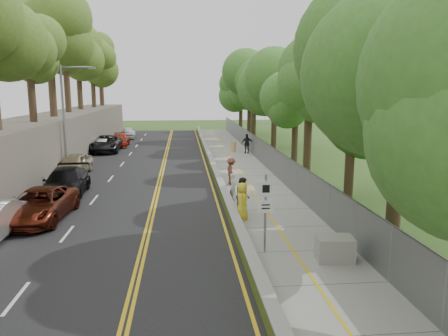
{
  "coord_description": "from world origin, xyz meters",
  "views": [
    {
      "loc": [
        -2.06,
        -18.92,
        6.34
      ],
      "look_at": [
        0.5,
        8.0,
        1.4
      ],
      "focal_mm": 35.0,
      "sensor_mm": 36.0,
      "label": 1
    }
  ],
  "objects": [
    {
      "name": "painter_0",
      "position": [
        0.75,
        1.33,
        0.97
      ],
      "size": [
        0.85,
        1.04,
        1.85
      ],
      "primitive_type": "imported",
      "rotation": [
        0.0,
        0.0,
        1.25
      ],
      "color": "yellow",
      "rests_on": "sidewalk"
    },
    {
      "name": "car_5",
      "position": [
        -10.35,
        25.5,
        0.73
      ],
      "size": [
        1.48,
        4.2,
        1.38
      ],
      "primitive_type": "imported",
      "rotation": [
        0.0,
        0.0,
        0.0
      ],
      "color": "silver",
      "rests_on": "road"
    },
    {
      "name": "car_7",
      "position": [
        -9.0,
        29.66,
        0.73
      ],
      "size": [
        1.98,
        4.76,
        1.37
      ],
      "primitive_type": "imported",
      "rotation": [
        0.0,
        0.0,
        0.01
      ],
      "color": "maroon",
      "rests_on": "road"
    },
    {
      "name": "streetlight",
      "position": [
        -10.46,
        14.0,
        4.64
      ],
      "size": [
        2.52,
        0.22,
        8.0
      ],
      "color": "gray",
      "rests_on": "ground"
    },
    {
      "name": "car_8",
      "position": [
        -9.0,
        37.61,
        0.77
      ],
      "size": [
        1.98,
        4.38,
        1.46
      ],
      "primitive_type": "imported",
      "rotation": [
        0.0,
        0.0,
        0.06
      ],
      "color": "silver",
      "rests_on": "road"
    },
    {
      "name": "trees_fenceside",
      "position": [
        7.0,
        15.0,
        7.0
      ],
      "size": [
        7.0,
        66.0,
        14.0
      ],
      "primitive_type": null,
      "color": "#4A8430",
      "rests_on": "ground"
    },
    {
      "name": "car_6",
      "position": [
        -9.74,
        25.63,
        0.86
      ],
      "size": [
        2.79,
        5.93,
        1.64
      ],
      "primitive_type": "imported",
      "rotation": [
        0.0,
        0.0,
        0.01
      ],
      "color": "black",
      "rests_on": "road"
    },
    {
      "name": "ground",
      "position": [
        0.0,
        0.0,
        0.0
      ],
      "size": [
        140.0,
        140.0,
        0.0
      ],
      "primitive_type": "plane",
      "color": "#33511E",
      "rests_on": "ground"
    },
    {
      "name": "rock_embankment",
      "position": [
        -13.5,
        15.0,
        2.0
      ],
      "size": [
        5.0,
        66.0,
        4.0
      ],
      "primitive_type": "cube",
      "color": "#595147",
      "rests_on": "ground"
    },
    {
      "name": "painter_3",
      "position": [
        1.09,
        9.25,
        0.94
      ],
      "size": [
        0.85,
        1.25,
        1.79
      ],
      "primitive_type": "imported",
      "rotation": [
        0.0,
        0.0,
        1.74
      ],
      "color": "brown",
      "rests_on": "sidewalk"
    },
    {
      "name": "person_far",
      "position": [
        4.2,
        23.07,
        1.02
      ],
      "size": [
        1.15,
        0.53,
        1.93
      ],
      "primitive_type": "imported",
      "rotation": [
        0.0,
        0.0,
        3.19
      ],
      "color": "black",
      "rests_on": "sidewalk"
    },
    {
      "name": "car_4",
      "position": [
        -10.11,
        13.75,
        0.82
      ],
      "size": [
        2.26,
        4.74,
        1.56
      ],
      "primitive_type": "imported",
      "rotation": [
        0.0,
        0.0,
        -0.09
      ],
      "color": "tan",
      "rests_on": "road"
    },
    {
      "name": "road",
      "position": [
        -5.4,
        15.0,
        0.02
      ],
      "size": [
        11.2,
        66.0,
        0.04
      ],
      "primitive_type": "cube",
      "color": "black",
      "rests_on": "ground"
    },
    {
      "name": "trees_embankment",
      "position": [
        -13.0,
        15.0,
        10.5
      ],
      "size": [
        6.4,
        66.0,
        13.0
      ],
      "primitive_type": null,
      "color": "#597F2A",
      "rests_on": "rock_embankment"
    },
    {
      "name": "chainlink_fence",
      "position": [
        4.65,
        15.0,
        1.0
      ],
      "size": [
        0.04,
        66.0,
        2.0
      ],
      "primitive_type": "cube",
      "color": "slate",
      "rests_on": "ground"
    },
    {
      "name": "construction_barrel",
      "position": [
        3.0,
        24.7,
        0.53
      ],
      "size": [
        0.59,
        0.59,
        0.97
      ],
      "primitive_type": "cylinder",
      "color": "orange",
      "rests_on": "sidewalk"
    },
    {
      "name": "painter_2",
      "position": [
        0.94,
        2.48,
        0.98
      ],
      "size": [
        0.88,
        1.03,
        1.86
      ],
      "primitive_type": "imported",
      "rotation": [
        0.0,
        0.0,
        1.36
      ],
      "color": "black",
      "rests_on": "sidewalk"
    },
    {
      "name": "painter_1",
      "position": [
        0.75,
        5.22,
        0.82
      ],
      "size": [
        0.41,
        0.59,
        1.54
      ],
      "primitive_type": "imported",
      "rotation": [
        0.0,
        0.0,
        1.65
      ],
      "color": "silver",
      "rests_on": "sidewalk"
    },
    {
      "name": "signpost",
      "position": [
        1.05,
        -3.02,
        1.96
      ],
      "size": [
        0.62,
        0.09,
        3.1
      ],
      "color": "gray",
      "rests_on": "sidewalk"
    },
    {
      "name": "car_3",
      "position": [
        -9.0,
        7.02,
        0.85
      ],
      "size": [
        2.55,
        5.7,
        1.62
      ],
      "primitive_type": "imported",
      "rotation": [
        0.0,
        0.0,
        0.05
      ],
      "color": "black",
      "rests_on": "road"
    },
    {
      "name": "jersey_barrier",
      "position": [
        0.25,
        15.0,
        0.3
      ],
      "size": [
        0.42,
        66.0,
        0.6
      ],
      "primitive_type": "cube",
      "color": "#B8E83B",
      "rests_on": "ground"
    },
    {
      "name": "car_2",
      "position": [
        -9.0,
        2.23,
        0.8
      ],
      "size": [
        2.85,
        5.62,
        1.52
      ],
      "primitive_type": "imported",
      "rotation": [
        0.0,
        0.0,
        -0.06
      ],
      "color": "#561A0E",
      "rests_on": "road"
    },
    {
      "name": "concrete_block",
      "position": [
        3.49,
        -4.0,
        0.5
      ],
      "size": [
        1.44,
        1.15,
        0.89
      ],
      "primitive_type": "cube",
      "rotation": [
        0.0,
        0.0,
        -0.12
      ],
      "color": "gray",
      "rests_on": "sidewalk"
    },
    {
      "name": "sidewalk",
      "position": [
        2.55,
        15.0,
        0.03
      ],
      "size": [
        4.2,
        66.0,
        0.05
      ],
      "primitive_type": "cube",
      "color": "gray",
      "rests_on": "ground"
    }
  ]
}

